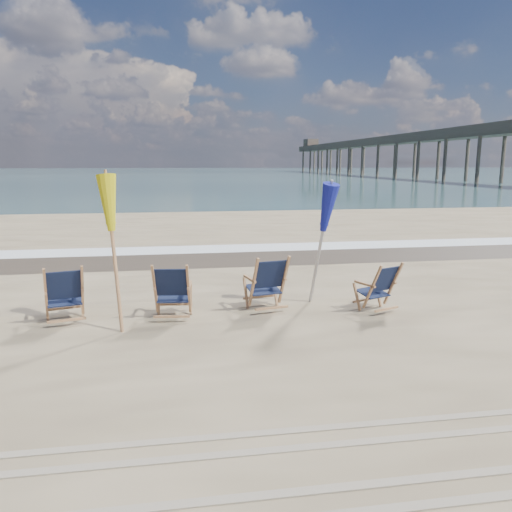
% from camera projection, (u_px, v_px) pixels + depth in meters
% --- Properties ---
extents(ocean, '(400.00, 400.00, 0.00)m').
position_uv_depth(ocean, '(180.00, 173.00, 131.23)').
color(ocean, '#3B5F63').
rests_on(ocean, ground).
extents(surf_foam, '(200.00, 1.40, 0.01)m').
position_uv_depth(surf_foam, '(224.00, 248.00, 15.06)').
color(surf_foam, silver).
rests_on(surf_foam, ground).
extents(wet_sand_strip, '(200.00, 2.60, 0.00)m').
position_uv_depth(wet_sand_strip, '(229.00, 258.00, 13.61)').
color(wet_sand_strip, '#42362A').
rests_on(wet_sand_strip, ground).
extents(tire_tracks, '(80.00, 1.30, 0.01)m').
position_uv_depth(tire_tracks, '(348.00, 464.00, 4.29)').
color(tire_tracks, gray).
rests_on(tire_tracks, ground).
extents(beach_chair_0, '(0.78, 0.84, 0.98)m').
position_uv_depth(beach_chair_0, '(83.00, 293.00, 8.03)').
color(beach_chair_0, '#111933').
rests_on(beach_chair_0, ground).
extents(beach_chair_1, '(0.70, 0.77, 0.97)m').
position_uv_depth(beach_chair_1, '(189.00, 291.00, 8.13)').
color(beach_chair_1, '#111933').
rests_on(beach_chair_1, ground).
extents(beach_chair_2, '(0.78, 0.84, 1.01)m').
position_uv_depth(beach_chair_2, '(284.00, 282.00, 8.68)').
color(beach_chair_2, '#111933').
rests_on(beach_chair_2, ground).
extents(beach_chair_3, '(0.78, 0.81, 0.90)m').
position_uv_depth(beach_chair_3, '(393.00, 286.00, 8.67)').
color(beach_chair_3, '#111933').
rests_on(beach_chair_3, ground).
extents(umbrella_yellow, '(0.30, 0.30, 2.38)m').
position_uv_depth(umbrella_yellow, '(112.00, 211.00, 7.43)').
color(umbrella_yellow, '#AD794D').
rests_on(umbrella_yellow, ground).
extents(umbrella_blue, '(0.30, 0.30, 2.25)m').
position_uv_depth(umbrella_blue, '(320.00, 211.00, 8.80)').
color(umbrella_blue, '#A5A5AD').
rests_on(umbrella_blue, ground).
extents(fishing_pier, '(4.40, 140.00, 9.30)m').
position_uv_depth(fishing_pier, '(411.00, 150.00, 83.88)').
color(fishing_pier, brown).
rests_on(fishing_pier, ground).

